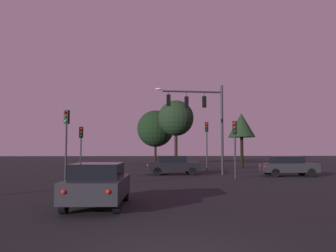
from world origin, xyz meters
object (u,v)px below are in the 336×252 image
object	(u,v)px
traffic_light_corner_right	(235,138)
car_crossing_left	(288,166)
car_nearside_lane	(98,184)
traffic_light_corner_left	(66,131)
traffic_light_median	(207,136)
tree_left_far	(176,118)
traffic_light_far_side	(81,140)
tree_behind_sign	(241,126)
traffic_signal_mast_arm	(202,112)
tree_center_horizon	(156,129)
car_crossing_right	(173,165)

from	to	relation	value
traffic_light_corner_right	car_crossing_left	world-z (taller)	traffic_light_corner_right
traffic_light_corner_right	car_nearside_lane	bearing A→B (deg)	-126.50
traffic_light_corner_left	traffic_light_median	bearing A→B (deg)	40.25
tree_left_far	traffic_light_far_side	bearing A→B (deg)	-124.84
tree_behind_sign	car_nearside_lane	bearing A→B (deg)	-116.71
traffic_signal_mast_arm	car_nearside_lane	xyz separation A→B (m)	(-6.28, -14.41, -4.23)
traffic_light_far_side	tree_center_horizon	distance (m)	21.55
traffic_signal_mast_arm	traffic_light_corner_right	world-z (taller)	traffic_signal_mast_arm
traffic_light_far_side	car_crossing_left	size ratio (longest dim) A/B	0.93
traffic_light_corner_left	tree_behind_sign	bearing A→B (deg)	43.23
traffic_signal_mast_arm	tree_behind_sign	distance (m)	12.78
traffic_light_corner_left	car_nearside_lane	xyz separation A→B (m)	(3.42, -10.18, -2.44)
car_crossing_left	car_crossing_right	world-z (taller)	same
tree_behind_sign	traffic_signal_mast_arm	bearing A→B (deg)	-120.62
car_nearside_lane	tree_left_far	distance (m)	30.12
car_nearside_lane	traffic_signal_mast_arm	bearing A→B (deg)	66.46
traffic_light_corner_right	traffic_light_median	distance (m)	8.89
tree_left_far	tree_center_horizon	bearing A→B (deg)	107.53
traffic_light_median	car_crossing_left	size ratio (longest dim) A/B	1.11
car_crossing_left	traffic_signal_mast_arm	bearing A→B (deg)	166.20
tree_left_far	traffic_light_corner_left	bearing A→B (deg)	-115.54
tree_left_far	tree_center_horizon	distance (m)	7.53
tree_center_horizon	traffic_light_corner_right	bearing A→B (deg)	-80.05
car_crossing_left	traffic_light_corner_right	bearing A→B (deg)	-155.00
traffic_light_corner_left	tree_left_far	distance (m)	21.19
traffic_light_corner_left	car_crossing_right	xyz separation A→B (m)	(7.43, 4.99, -2.44)
tree_left_far	car_crossing_left	bearing A→B (deg)	-66.87
traffic_light_far_side	car_nearside_lane	xyz separation A→B (m)	(3.51, -16.00, -1.98)
traffic_signal_mast_arm	traffic_light_corner_left	distance (m)	10.73
tree_left_far	traffic_light_corner_right	bearing A→B (deg)	-83.09
traffic_light_median	traffic_light_far_side	size ratio (longest dim) A/B	1.19
traffic_light_median	traffic_light_far_side	xyz separation A→B (m)	(-11.14, -3.54, -0.50)
tree_center_horizon	traffic_light_corner_left	bearing A→B (deg)	-104.61
traffic_light_corner_left	car_crossing_left	size ratio (longest dim) A/B	1.09
traffic_light_corner_left	traffic_light_far_side	world-z (taller)	traffic_light_corner_left
traffic_light_corner_right	traffic_signal_mast_arm	bearing A→B (deg)	113.21
traffic_light_corner_right	tree_left_far	distance (m)	18.87
traffic_light_corner_right	tree_left_far	bearing A→B (deg)	96.91
traffic_signal_mast_arm	traffic_light_median	distance (m)	5.58
traffic_light_corner_right	car_crossing_right	bearing A→B (deg)	130.62
tree_behind_sign	tree_left_far	xyz separation A→B (m)	(-7.14, 3.73, 1.13)
traffic_light_far_side	car_crossing_right	size ratio (longest dim) A/B	0.91
traffic_signal_mast_arm	tree_behind_sign	bearing A→B (deg)	59.38
traffic_light_corner_left	traffic_light_far_side	bearing A→B (deg)	90.88
car_crossing_right	traffic_signal_mast_arm	bearing A→B (deg)	-18.59
car_crossing_right	traffic_light_median	bearing A→B (deg)	50.31
tree_behind_sign	traffic_light_corner_left	bearing A→B (deg)	-136.77
car_nearside_lane	traffic_light_far_side	bearing A→B (deg)	102.37
traffic_light_corner_left	car_crossing_left	world-z (taller)	traffic_light_corner_left
traffic_light_corner_right	car_crossing_right	xyz separation A→B (m)	(-3.87, 4.51, -2.04)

